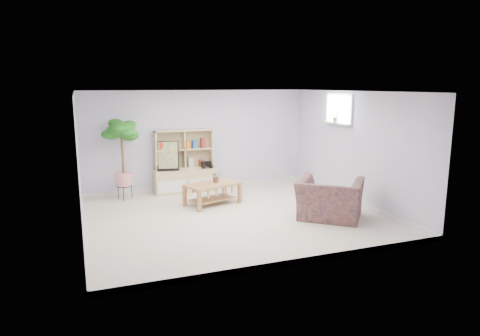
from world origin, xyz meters
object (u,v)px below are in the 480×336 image
object	(u,v)px
floor_tree	(123,160)
coffee_table	(213,194)
storage_unit	(185,161)
armchair	(330,196)

from	to	relation	value
floor_tree	coffee_table	bearing A→B (deg)	-32.23
storage_unit	floor_tree	world-z (taller)	floor_tree
coffee_table	floor_tree	world-z (taller)	floor_tree
storage_unit	floor_tree	bearing A→B (deg)	-171.59
storage_unit	coffee_table	distance (m)	1.42
floor_tree	storage_unit	bearing A→B (deg)	8.41
coffee_table	floor_tree	size ratio (longest dim) A/B	0.63
floor_tree	armchair	xyz separation A→B (m)	(3.52, -2.83, -0.46)
coffee_table	floor_tree	bearing A→B (deg)	128.75
coffee_table	armchair	distance (m)	2.51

